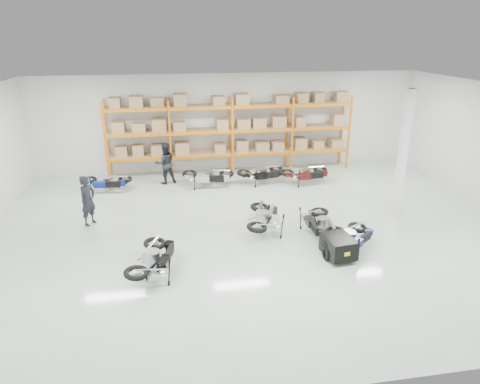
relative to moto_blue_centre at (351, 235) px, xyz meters
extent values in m
plane|color=#B9CEBA|center=(-2.39, 1.96, -0.55)|extent=(18.00, 18.00, 0.00)
plane|color=white|center=(-2.39, 1.96, 3.95)|extent=(18.00, 18.00, 0.00)
plane|color=silver|center=(-2.39, 8.96, 1.70)|extent=(18.00, 0.00, 18.00)
plane|color=silver|center=(-2.39, -5.04, 1.70)|extent=(18.00, 0.00, 18.00)
cube|color=orange|center=(-7.99, 7.96, 1.20)|extent=(0.08, 0.08, 3.50)
cube|color=orange|center=(-7.99, 8.86, 1.20)|extent=(0.08, 0.08, 3.50)
cube|color=orange|center=(-5.19, 7.96, 1.20)|extent=(0.08, 0.08, 3.50)
cube|color=orange|center=(-5.19, 8.86, 1.20)|extent=(0.08, 0.08, 3.50)
cube|color=orange|center=(-2.39, 7.96, 1.20)|extent=(0.08, 0.08, 3.50)
cube|color=orange|center=(-2.39, 8.86, 1.20)|extent=(0.08, 0.08, 3.50)
cube|color=orange|center=(0.41, 7.96, 1.20)|extent=(0.08, 0.08, 3.50)
cube|color=orange|center=(0.41, 8.86, 1.20)|extent=(0.08, 0.08, 3.50)
cube|color=orange|center=(3.21, 7.96, 1.20)|extent=(0.08, 0.08, 3.50)
cube|color=orange|center=(3.21, 8.86, 1.20)|extent=(0.08, 0.08, 3.50)
cube|color=orange|center=(-6.59, 7.96, 0.35)|extent=(2.70, 0.08, 0.12)
cube|color=orange|center=(-6.59, 8.86, 0.35)|extent=(2.70, 0.08, 0.12)
cube|color=tan|center=(-6.59, 8.41, 0.42)|extent=(2.68, 0.88, 0.02)
cube|color=tan|center=(-6.59, 8.41, 0.65)|extent=(2.40, 0.70, 0.44)
cube|color=orange|center=(-3.79, 7.96, 0.35)|extent=(2.70, 0.08, 0.12)
cube|color=orange|center=(-3.79, 8.86, 0.35)|extent=(2.70, 0.08, 0.12)
cube|color=tan|center=(-3.79, 8.41, 0.42)|extent=(2.68, 0.88, 0.02)
cube|color=tan|center=(-3.79, 8.41, 0.65)|extent=(2.40, 0.70, 0.44)
cube|color=orange|center=(-0.99, 7.96, 0.35)|extent=(2.70, 0.08, 0.12)
cube|color=orange|center=(-0.99, 8.86, 0.35)|extent=(2.70, 0.08, 0.12)
cube|color=tan|center=(-0.99, 8.41, 0.42)|extent=(2.68, 0.88, 0.02)
cube|color=tan|center=(-0.99, 8.41, 0.65)|extent=(2.40, 0.70, 0.44)
cube|color=orange|center=(1.81, 7.96, 0.35)|extent=(2.70, 0.08, 0.12)
cube|color=orange|center=(1.81, 8.86, 0.35)|extent=(2.70, 0.08, 0.12)
cube|color=tan|center=(1.81, 8.41, 0.42)|extent=(2.68, 0.88, 0.02)
cube|color=tan|center=(1.81, 8.41, 0.65)|extent=(2.40, 0.70, 0.44)
cube|color=orange|center=(-6.59, 7.96, 1.45)|extent=(2.70, 0.08, 0.12)
cube|color=orange|center=(-6.59, 8.86, 1.45)|extent=(2.70, 0.08, 0.12)
cube|color=tan|center=(-6.59, 8.41, 1.52)|extent=(2.68, 0.88, 0.02)
cube|color=tan|center=(-6.59, 8.41, 1.75)|extent=(2.40, 0.70, 0.44)
cube|color=orange|center=(-3.79, 7.96, 1.45)|extent=(2.70, 0.08, 0.12)
cube|color=orange|center=(-3.79, 8.86, 1.45)|extent=(2.70, 0.08, 0.12)
cube|color=tan|center=(-3.79, 8.41, 1.52)|extent=(2.68, 0.88, 0.02)
cube|color=tan|center=(-3.79, 8.41, 1.75)|extent=(2.40, 0.70, 0.44)
cube|color=orange|center=(-0.99, 7.96, 1.45)|extent=(2.70, 0.08, 0.12)
cube|color=orange|center=(-0.99, 8.86, 1.45)|extent=(2.70, 0.08, 0.12)
cube|color=tan|center=(-0.99, 8.41, 1.52)|extent=(2.68, 0.88, 0.02)
cube|color=tan|center=(-0.99, 8.41, 1.75)|extent=(2.40, 0.70, 0.44)
cube|color=orange|center=(1.81, 7.96, 1.45)|extent=(2.70, 0.08, 0.12)
cube|color=orange|center=(1.81, 8.86, 1.45)|extent=(2.70, 0.08, 0.12)
cube|color=tan|center=(1.81, 8.41, 1.52)|extent=(2.68, 0.88, 0.02)
cube|color=tan|center=(1.81, 8.41, 1.75)|extent=(2.40, 0.70, 0.44)
cube|color=orange|center=(-6.59, 7.96, 2.55)|extent=(2.70, 0.08, 0.12)
cube|color=orange|center=(-6.59, 8.86, 2.55)|extent=(2.70, 0.08, 0.12)
cube|color=tan|center=(-6.59, 8.41, 2.62)|extent=(2.68, 0.88, 0.02)
cube|color=tan|center=(-6.59, 8.41, 2.85)|extent=(2.40, 0.70, 0.44)
cube|color=orange|center=(-3.79, 7.96, 2.55)|extent=(2.70, 0.08, 0.12)
cube|color=orange|center=(-3.79, 8.86, 2.55)|extent=(2.70, 0.08, 0.12)
cube|color=tan|center=(-3.79, 8.41, 2.62)|extent=(2.68, 0.88, 0.02)
cube|color=tan|center=(-3.79, 8.41, 2.85)|extent=(2.40, 0.70, 0.44)
cube|color=orange|center=(-0.99, 7.96, 2.55)|extent=(2.70, 0.08, 0.12)
cube|color=orange|center=(-0.99, 8.86, 2.55)|extent=(2.70, 0.08, 0.12)
cube|color=tan|center=(-0.99, 8.41, 2.62)|extent=(2.68, 0.88, 0.02)
cube|color=tan|center=(-0.99, 8.41, 2.85)|extent=(2.40, 0.70, 0.44)
cube|color=orange|center=(1.81, 7.96, 2.55)|extent=(2.70, 0.08, 0.12)
cube|color=orange|center=(1.81, 8.86, 2.55)|extent=(2.70, 0.08, 0.12)
cube|color=tan|center=(1.81, 8.41, 2.62)|extent=(2.68, 0.88, 0.02)
cube|color=tan|center=(1.81, 8.41, 2.85)|extent=(2.40, 0.70, 0.44)
cube|color=white|center=(2.81, 2.46, 1.70)|extent=(0.25, 0.25, 4.50)
cube|color=black|center=(-0.56, -0.40, -0.13)|extent=(0.89, 1.07, 0.57)
cube|color=yellow|center=(-0.56, -0.90, -0.13)|extent=(0.17, 0.04, 0.11)
torus|color=black|center=(-0.95, -0.40, -0.34)|extent=(0.08, 0.39, 0.39)
torus|color=black|center=(-0.16, -0.40, -0.34)|extent=(0.08, 0.39, 0.39)
cylinder|color=black|center=(-0.56, 0.27, -0.08)|extent=(0.15, 0.93, 0.04)
imported|color=black|center=(-8.10, 3.34, 0.33)|extent=(0.70, 0.76, 1.75)
imported|color=black|center=(-5.47, 7.21, 0.36)|extent=(1.03, 0.88, 1.82)
camera|label=1|loc=(-5.24, -10.85, 5.74)|focal=32.00mm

